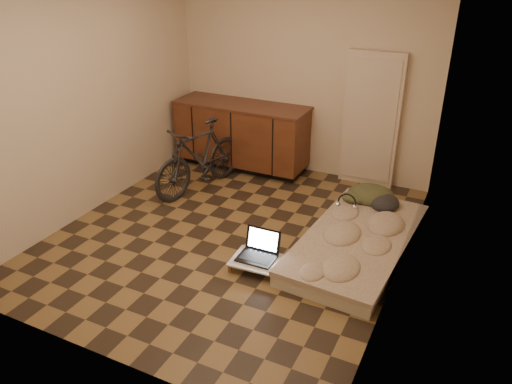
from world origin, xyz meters
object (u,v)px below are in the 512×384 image
at_px(bicycle, 199,154).
at_px(lap_desk, 262,262).
at_px(futon, 357,242).
at_px(laptop, 259,252).

relative_size(bicycle, lap_desk, 2.48).
relative_size(futon, lap_desk, 3.40).
height_order(bicycle, lap_desk, bicycle).
xyz_separation_m(bicycle, futon, (2.19, -0.53, -0.40)).
distance_m(bicycle, futon, 2.28).
bearing_deg(bicycle, lap_desk, -27.53).
distance_m(futon, laptop, 1.04).
distance_m(futon, lap_desk, 1.03).
xyz_separation_m(futon, laptop, (-0.79, -0.68, 0.06)).
xyz_separation_m(bicycle, laptop, (1.40, -1.21, -0.34)).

